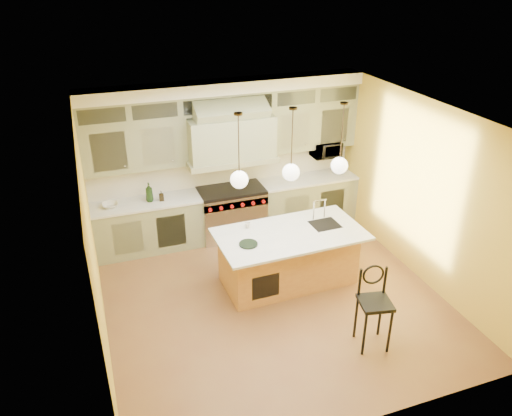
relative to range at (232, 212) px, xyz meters
name	(u,v)px	position (x,y,z in m)	size (l,w,h in m)	color
floor	(273,298)	(0.00, -2.14, -0.49)	(5.00, 5.00, 0.00)	brown
ceiling	(276,117)	(0.00, -2.14, 2.41)	(5.00, 5.00, 0.00)	white
wall_back	(225,157)	(0.00, 0.36, 0.96)	(5.00, 5.00, 0.00)	gold
wall_front	(366,324)	(0.00, -4.64, 0.96)	(5.00, 5.00, 0.00)	gold
wall_left	(92,246)	(-2.50, -2.14, 0.96)	(5.00, 5.00, 0.00)	gold
wall_right	(422,191)	(2.50, -2.14, 0.96)	(5.00, 5.00, 0.00)	gold
back_cabinetry	(229,163)	(0.00, 0.09, 0.94)	(5.00, 0.77, 2.90)	gray
range	(232,212)	(0.00, 0.00, 0.00)	(1.20, 0.74, 0.96)	silver
kitchen_island	(288,256)	(0.41, -1.77, -0.01)	(2.33, 1.29, 1.35)	#AD6E3D
counter_stool	(374,303)	(0.89, -3.51, 0.18)	(0.48, 0.48, 1.17)	black
microwave	(326,149)	(1.95, 0.11, 0.96)	(0.54, 0.37, 0.30)	black
oil_bottle_a	(149,192)	(-1.48, 0.01, 0.63)	(0.13, 0.13, 0.34)	black
oil_bottle_b	(161,196)	(-1.28, -0.03, 0.54)	(0.08, 0.08, 0.18)	black
fruit_bowl	(110,205)	(-2.15, 0.01, 0.49)	(0.27, 0.27, 0.07)	silver
cup	(248,225)	(-0.17, -1.43, 0.48)	(0.09, 0.09, 0.08)	silver
pendant_left	(239,178)	(-0.40, -1.77, 1.46)	(0.26, 0.26, 1.11)	#2D2319
pendant_center	(291,170)	(0.40, -1.77, 1.46)	(0.26, 0.26, 1.11)	#2D2319
pendant_right	(339,164)	(1.20, -1.77, 1.46)	(0.26, 0.26, 1.11)	#2D2319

